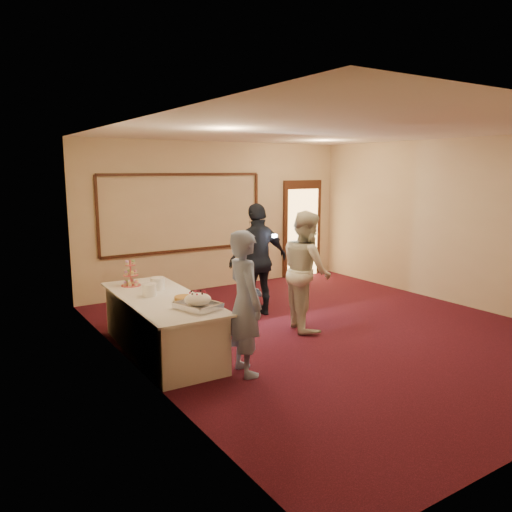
{
  "coord_description": "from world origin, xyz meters",
  "views": [
    {
      "loc": [
        -4.94,
        -5.58,
        2.45
      ],
      "look_at": [
        -0.9,
        0.68,
        1.15
      ],
      "focal_mm": 35.0,
      "sensor_mm": 36.0,
      "label": 1
    }
  ],
  "objects_px": {
    "plate_stack_b": "(158,284)",
    "man": "(245,303)",
    "buffet_table": "(162,324)",
    "woman": "(306,270)",
    "pavlova_tray": "(198,302)",
    "cupcake_stand": "(131,276)",
    "plate_stack_a": "(149,290)",
    "tart": "(184,299)",
    "guest": "(258,260)"
  },
  "relations": [
    {
      "from": "plate_stack_b",
      "to": "man",
      "type": "bearing_deg",
      "value": -74.09
    },
    {
      "from": "buffet_table",
      "to": "man",
      "type": "relative_size",
      "value": 1.45
    },
    {
      "from": "woman",
      "to": "pavlova_tray",
      "type": "bearing_deg",
      "value": 122.75
    },
    {
      "from": "cupcake_stand",
      "to": "plate_stack_a",
      "type": "relative_size",
      "value": 2.06
    },
    {
      "from": "plate_stack_a",
      "to": "man",
      "type": "height_order",
      "value": "man"
    },
    {
      "from": "pavlova_tray",
      "to": "tart",
      "type": "relative_size",
      "value": 2.05
    },
    {
      "from": "plate_stack_a",
      "to": "plate_stack_b",
      "type": "distance_m",
      "value": 0.36
    },
    {
      "from": "man",
      "to": "woman",
      "type": "relative_size",
      "value": 0.96
    },
    {
      "from": "pavlova_tray",
      "to": "tart",
      "type": "bearing_deg",
      "value": 87.8
    },
    {
      "from": "plate_stack_a",
      "to": "woman",
      "type": "height_order",
      "value": "woman"
    },
    {
      "from": "cupcake_stand",
      "to": "tart",
      "type": "bearing_deg",
      "value": -76.0
    },
    {
      "from": "tart",
      "to": "man",
      "type": "xyz_separation_m",
      "value": [
        0.4,
        -0.86,
        0.08
      ]
    },
    {
      "from": "buffet_table",
      "to": "woman",
      "type": "bearing_deg",
      "value": -5.82
    },
    {
      "from": "buffet_table",
      "to": "plate_stack_a",
      "type": "bearing_deg",
      "value": 128.32
    },
    {
      "from": "buffet_table",
      "to": "tart",
      "type": "height_order",
      "value": "tart"
    },
    {
      "from": "pavlova_tray",
      "to": "man",
      "type": "height_order",
      "value": "man"
    },
    {
      "from": "tart",
      "to": "woman",
      "type": "distance_m",
      "value": 2.11
    },
    {
      "from": "guest",
      "to": "plate_stack_b",
      "type": "bearing_deg",
      "value": 9.33
    },
    {
      "from": "plate_stack_a",
      "to": "woman",
      "type": "bearing_deg",
      "value": -8.73
    },
    {
      "from": "pavlova_tray",
      "to": "guest",
      "type": "bearing_deg",
      "value": 39.31
    },
    {
      "from": "pavlova_tray",
      "to": "plate_stack_a",
      "type": "distance_m",
      "value": 0.96
    },
    {
      "from": "buffet_table",
      "to": "pavlova_tray",
      "type": "bearing_deg",
      "value": -78.05
    },
    {
      "from": "tart",
      "to": "pavlova_tray",
      "type": "bearing_deg",
      "value": -92.2
    },
    {
      "from": "pavlova_tray",
      "to": "cupcake_stand",
      "type": "distance_m",
      "value": 1.65
    },
    {
      "from": "plate_stack_a",
      "to": "tart",
      "type": "xyz_separation_m",
      "value": [
        0.29,
        -0.48,
        -0.06
      ]
    },
    {
      "from": "plate_stack_a",
      "to": "tart",
      "type": "height_order",
      "value": "plate_stack_a"
    },
    {
      "from": "plate_stack_a",
      "to": "tart",
      "type": "distance_m",
      "value": 0.56
    },
    {
      "from": "cupcake_stand",
      "to": "plate_stack_a",
      "type": "bearing_deg",
      "value": -89.33
    },
    {
      "from": "plate_stack_a",
      "to": "tart",
      "type": "relative_size",
      "value": 0.7
    },
    {
      "from": "cupcake_stand",
      "to": "guest",
      "type": "relative_size",
      "value": 0.22
    },
    {
      "from": "tart",
      "to": "man",
      "type": "height_order",
      "value": "man"
    },
    {
      "from": "buffet_table",
      "to": "cupcake_stand",
      "type": "height_order",
      "value": "cupcake_stand"
    },
    {
      "from": "cupcake_stand",
      "to": "plate_stack_b",
      "type": "distance_m",
      "value": 0.5
    },
    {
      "from": "guest",
      "to": "man",
      "type": "bearing_deg",
      "value": 52.25
    },
    {
      "from": "buffet_table",
      "to": "woman",
      "type": "distance_m",
      "value": 2.36
    },
    {
      "from": "buffet_table",
      "to": "plate_stack_b",
      "type": "xyz_separation_m",
      "value": [
        0.12,
        0.41,
        0.47
      ]
    },
    {
      "from": "plate_stack_b",
      "to": "woman",
      "type": "bearing_deg",
      "value": -16.58
    },
    {
      "from": "man",
      "to": "plate_stack_b",
      "type": "bearing_deg",
      "value": 23.63
    },
    {
      "from": "plate_stack_b",
      "to": "man",
      "type": "height_order",
      "value": "man"
    },
    {
      "from": "plate_stack_a",
      "to": "man",
      "type": "relative_size",
      "value": 0.11
    },
    {
      "from": "pavlova_tray",
      "to": "plate_stack_a",
      "type": "relative_size",
      "value": 2.94
    },
    {
      "from": "buffet_table",
      "to": "plate_stack_b",
      "type": "distance_m",
      "value": 0.64
    },
    {
      "from": "pavlova_tray",
      "to": "man",
      "type": "xyz_separation_m",
      "value": [
        0.42,
        -0.42,
        0.02
      ]
    },
    {
      "from": "man",
      "to": "guest",
      "type": "height_order",
      "value": "guest"
    },
    {
      "from": "plate_stack_b",
      "to": "tart",
      "type": "relative_size",
      "value": 0.72
    },
    {
      "from": "guest",
      "to": "tart",
      "type": "bearing_deg",
      "value": 29.61
    },
    {
      "from": "guest",
      "to": "woman",
      "type": "bearing_deg",
      "value": 102.12
    },
    {
      "from": "plate_stack_a",
      "to": "woman",
      "type": "relative_size",
      "value": 0.11
    },
    {
      "from": "pavlova_tray",
      "to": "plate_stack_b",
      "type": "relative_size",
      "value": 2.83
    },
    {
      "from": "buffet_table",
      "to": "plate_stack_b",
      "type": "height_order",
      "value": "plate_stack_b"
    }
  ]
}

